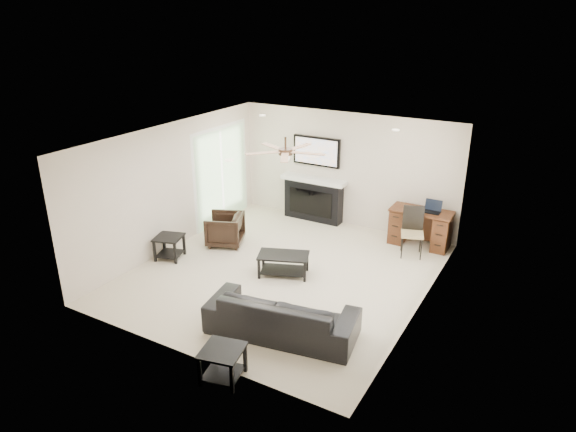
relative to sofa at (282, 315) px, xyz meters
name	(u,v)px	position (x,y,z in m)	size (l,w,h in m)	color
room_shell	(294,186)	(-0.76, 1.73, 1.36)	(5.50, 5.54, 2.52)	beige
sofa	(282,315)	(0.00, 0.00, 0.00)	(2.21, 0.86, 0.64)	black
armchair	(225,229)	(-2.60, 2.15, 0.00)	(0.69, 0.71, 0.65)	black
coffee_table	(283,265)	(-0.90, 1.60, -0.12)	(0.90, 0.50, 0.40)	black
end_table_near	(223,364)	(-0.15, -1.25, -0.10)	(0.52, 0.52, 0.45)	black
end_table_left	(169,247)	(-3.15, 1.10, -0.10)	(0.50, 0.50, 0.45)	black
fireplace_unit	(314,180)	(-1.65, 4.24, 0.63)	(1.52, 0.34, 1.91)	black
desk	(420,228)	(0.87, 4.07, 0.06)	(1.22, 0.56, 0.76)	#37160D
desk_chair	(412,233)	(0.87, 3.52, 0.16)	(0.42, 0.44, 0.97)	black
laptop	(432,207)	(1.07, 4.05, 0.55)	(0.33, 0.24, 0.23)	black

